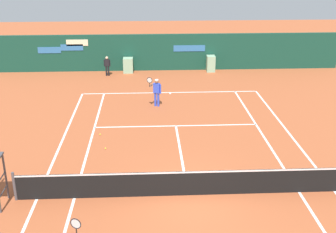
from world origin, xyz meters
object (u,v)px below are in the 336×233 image
(tennis_ball_mid_court, at_px, (105,148))
(player_on_baseline, at_px, (156,90))
(tennis_ball_near_service_line, at_px, (100,134))
(ball_kid_left_post, at_px, (107,65))

(tennis_ball_mid_court, bearing_deg, player_on_baseline, 66.21)
(player_on_baseline, height_order, tennis_ball_mid_court, player_on_baseline)
(player_on_baseline, relative_size, tennis_ball_near_service_line, 26.22)
(ball_kid_left_post, bearing_deg, player_on_baseline, 119.27)
(tennis_ball_near_service_line, bearing_deg, ball_kid_left_post, 92.65)
(player_on_baseline, relative_size, tennis_ball_mid_court, 26.22)
(tennis_ball_mid_court, bearing_deg, tennis_ball_near_service_line, 103.92)
(ball_kid_left_post, xyz_separation_m, tennis_ball_near_service_line, (0.47, -10.20, -0.75))
(ball_kid_left_post, bearing_deg, tennis_ball_mid_court, 96.58)
(ball_kid_left_post, height_order, tennis_ball_near_service_line, ball_kid_left_post)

